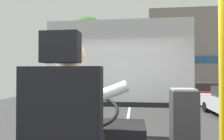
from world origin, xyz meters
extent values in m
cube|color=#393939|center=(0.00, 8.80, -0.03)|extent=(18.00, 44.00, 0.05)
cube|color=silver|center=(0.00, 8.80, 0.00)|extent=(0.12, 39.60, 0.00)
cube|color=black|center=(-0.13, -0.62, 1.57)|extent=(0.48, 0.10, 0.66)
cube|color=black|center=(-0.13, -0.62, 2.01)|extent=(0.22, 0.10, 0.18)
cylinder|color=silver|center=(-0.13, -0.46, 1.56)|extent=(0.36, 0.36, 0.64)
cube|color=#B2842D|center=(-0.13, -0.28, 1.64)|extent=(0.06, 0.01, 0.39)
sphere|color=beige|center=(-0.13, -0.46, 1.97)|extent=(0.21, 0.21, 0.21)
cylinder|color=silver|center=(-0.01, -0.22, 1.67)|extent=(0.53, 0.20, 0.26)
cylinder|color=silver|center=(-0.25, -0.22, 1.67)|extent=(0.53, 0.20, 0.26)
cube|color=black|center=(-0.13, 0.78, 1.03)|extent=(1.10, 0.56, 0.40)
cylinder|color=black|center=(-0.13, 0.42, 1.30)|extent=(0.07, 0.22, 0.35)
torus|color=black|center=(-0.13, 0.34, 1.46)|extent=(0.52, 0.48, 0.26)
cylinder|color=black|center=(-0.13, 0.34, 1.46)|extent=(0.14, 0.14, 0.09)
cylinder|color=gold|center=(0.94, -0.14, 1.83)|extent=(0.04, 0.04, 2.01)
cube|color=#333338|center=(0.80, 0.44, 1.25)|extent=(0.26, 0.25, 0.85)
cube|color=#9E9993|center=(0.80, 0.44, 1.69)|extent=(0.23, 0.23, 0.02)
cube|color=silver|center=(0.00, 1.62, 2.08)|extent=(2.50, 0.01, 1.40)
cube|color=black|center=(0.00, 1.62, 1.34)|extent=(2.50, 0.08, 0.08)
cylinder|color=#4C3828|center=(-2.85, 10.90, 1.63)|extent=(0.32, 0.32, 3.26)
sphere|color=#3D762D|center=(-2.85, 10.90, 4.15)|extent=(2.75, 2.75, 2.75)
cube|color=gray|center=(6.33, 19.99, 4.10)|extent=(9.34, 4.12, 8.20)
cube|color=#235184|center=(6.33, 17.86, 3.16)|extent=(8.96, 0.12, 0.60)
cylinder|color=black|center=(3.63, 8.20, 0.24)|extent=(0.14, 0.48, 0.48)
cube|color=maroon|center=(4.61, 11.91, 0.52)|extent=(1.94, 4.45, 0.58)
cube|color=#282D33|center=(4.61, 11.64, 1.03)|extent=(1.59, 2.45, 0.44)
cylinder|color=black|center=(5.53, 13.29, 0.24)|extent=(0.14, 0.47, 0.47)
cylinder|color=black|center=(3.68, 13.29, 0.24)|extent=(0.14, 0.47, 0.47)
cylinder|color=black|center=(3.68, 10.53, 0.24)|extent=(0.14, 0.47, 0.47)
camera|label=1|loc=(0.29, -1.72, 1.87)|focal=31.83mm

